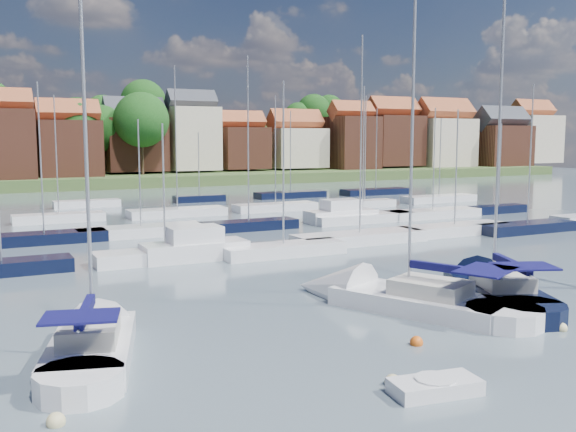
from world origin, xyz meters
TOP-DOWN VIEW (x-y plane):
  - ground at (0.00, 40.00)m, footprint 260.00×260.00m
  - sailboat_left at (-14.63, 4.11)m, footprint 5.67×11.07m
  - sailboat_centre at (-0.74, 4.48)m, footprint 8.48×12.97m
  - sailboat_navy at (5.15, 3.97)m, footprint 7.40×12.05m
  - tender at (-5.82, -5.21)m, footprint 3.02×1.73m
  - buoy_a at (-16.85, -2.14)m, footprint 0.55×0.55m
  - buoy_b at (-6.58, -3.99)m, footprint 0.53×0.53m
  - buoy_c at (-3.28, -1.04)m, footprint 0.52×0.52m
  - buoy_d at (3.38, -2.28)m, footprint 0.47×0.47m
  - buoy_e at (4.47, 5.91)m, footprint 0.43×0.43m
  - marina_field at (1.91, 35.15)m, footprint 79.62×41.41m
  - far_shore_town at (2.23, 132.67)m, footprint 212.46×90.00m

SIDE VIEW (x-z plane):
  - ground at x=0.00m, z-range 0.00..0.00m
  - buoy_a at x=-16.85m, z-range -0.27..0.27m
  - buoy_b at x=-6.58m, z-range -0.26..0.26m
  - buoy_c at x=-3.28m, z-range -0.26..0.26m
  - buoy_d at x=3.38m, z-range -0.24..0.24m
  - buoy_e at x=4.47m, z-range -0.22..0.22m
  - tender at x=-5.82m, z-range -0.07..0.55m
  - sailboat_centre at x=-0.74m, z-range -8.28..8.98m
  - sailboat_navy at x=5.15m, z-range -7.79..8.50m
  - sailboat_left at x=-14.63m, z-range -6.94..7.65m
  - marina_field at x=1.91m, z-range -7.53..8.40m
  - far_shore_town at x=2.23m, z-range -6.53..15.74m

